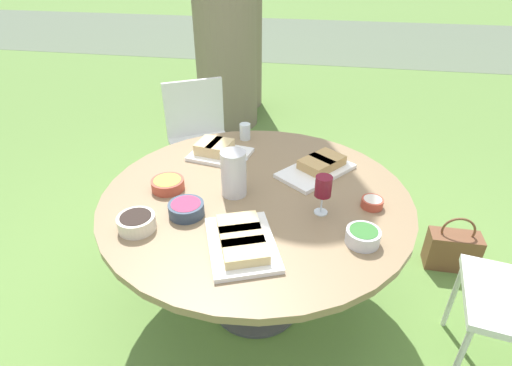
% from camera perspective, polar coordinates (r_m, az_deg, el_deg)
% --- Properties ---
extents(ground_plane, '(40.00, 40.00, 0.00)m').
position_cam_1_polar(ground_plane, '(2.36, 0.00, -16.58)').
color(ground_plane, '#668E42').
extents(river_strip, '(40.00, 4.22, 0.01)m').
position_cam_1_polar(river_strip, '(8.85, 8.97, 19.84)').
color(river_strip, '#6B7F5B').
rests_on(river_strip, ground_plane).
extents(dining_table, '(1.45, 1.45, 0.73)m').
position_cam_1_polar(dining_table, '(1.93, 0.00, -3.74)').
color(dining_table, '#4C4C51').
rests_on(dining_table, ground_plane).
extents(chair_near_right, '(0.59, 0.59, 0.89)m').
position_cam_1_polar(chair_near_right, '(3.01, -8.11, 7.09)').
color(chair_near_right, silver).
rests_on(chair_near_right, ground_plane).
extents(water_pitcher, '(0.13, 0.12, 0.22)m').
position_cam_1_polar(water_pitcher, '(1.83, -3.19, 1.38)').
color(water_pitcher, silver).
rests_on(water_pitcher, dining_table).
extents(wine_glass, '(0.07, 0.07, 0.18)m').
position_cam_1_polar(wine_glass, '(1.70, 9.59, -0.65)').
color(wine_glass, silver).
rests_on(wine_glass, dining_table).
extents(platter_bread_main, '(0.35, 0.29, 0.08)m').
position_cam_1_polar(platter_bread_main, '(2.21, -5.60, 4.70)').
color(platter_bread_main, white).
rests_on(platter_bread_main, dining_table).
extents(platter_charcuterie, '(0.37, 0.43, 0.06)m').
position_cam_1_polar(platter_charcuterie, '(1.56, -2.05, -8.23)').
color(platter_charcuterie, white).
rests_on(platter_charcuterie, dining_table).
extents(platter_sandwich_side, '(0.42, 0.45, 0.07)m').
position_cam_1_polar(platter_sandwich_side, '(2.07, 8.97, 2.36)').
color(platter_sandwich_side, white).
rests_on(platter_sandwich_side, dining_table).
extents(bowl_fries, '(0.16, 0.16, 0.05)m').
position_cam_1_polar(bowl_fries, '(1.94, -12.49, -0.13)').
color(bowl_fries, '#B74733').
rests_on(bowl_fries, dining_table).
extents(bowl_salad, '(0.13, 0.13, 0.06)m').
position_cam_1_polar(bowl_salad, '(1.63, 15.03, -7.29)').
color(bowl_salad, silver).
rests_on(bowl_salad, dining_table).
extents(bowl_olives, '(0.16, 0.16, 0.06)m').
position_cam_1_polar(bowl_olives, '(1.71, -16.70, -5.34)').
color(bowl_olives, beige).
rests_on(bowl_olives, dining_table).
extents(bowl_dip_red, '(0.15, 0.15, 0.06)m').
position_cam_1_polar(bowl_dip_red, '(1.75, -9.93, -3.59)').
color(bowl_dip_red, '#334256').
rests_on(bowl_dip_red, dining_table).
extents(bowl_dip_cream, '(0.10, 0.10, 0.04)m').
position_cam_1_polar(bowl_dip_cream, '(1.85, 16.27, -2.67)').
color(bowl_dip_cream, '#B74733').
rests_on(bowl_dip_cream, dining_table).
extents(cup_water_near, '(0.06, 0.06, 0.10)m').
position_cam_1_polar(cup_water_near, '(2.38, -1.58, 7.36)').
color(cup_water_near, silver).
rests_on(cup_water_near, dining_table).
extents(handbag, '(0.30, 0.14, 0.37)m').
position_cam_1_polar(handbag, '(2.76, 26.23, -8.51)').
color(handbag, brown).
rests_on(handbag, ground_plane).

